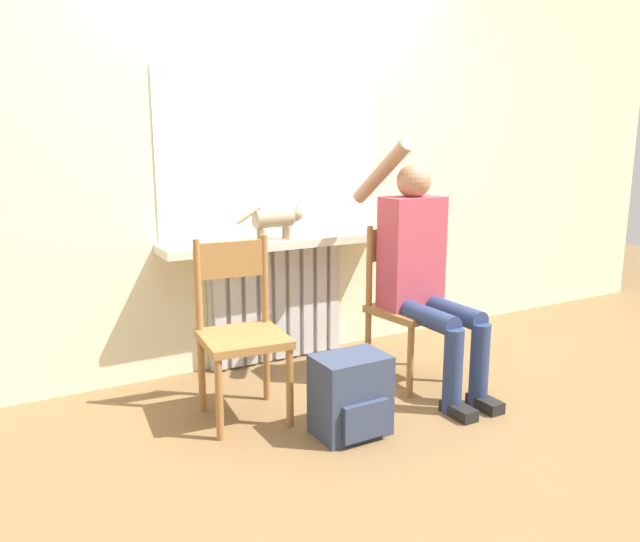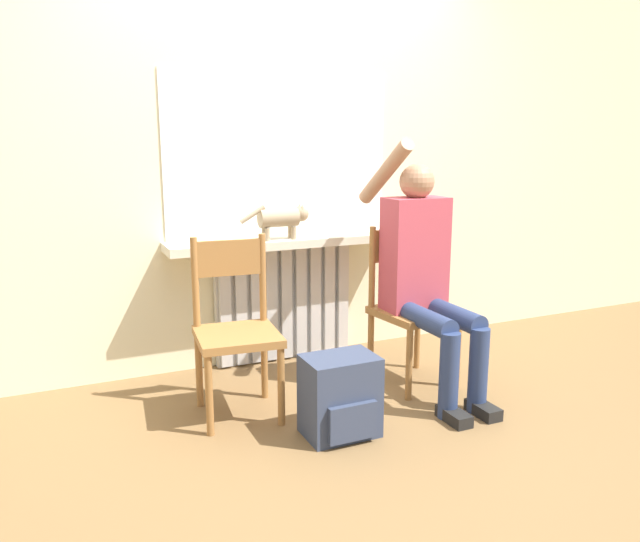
# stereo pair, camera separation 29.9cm
# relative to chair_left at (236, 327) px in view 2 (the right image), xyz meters

# --- Properties ---
(ground_plane) EXTENTS (12.00, 12.00, 0.00)m
(ground_plane) POSITION_rel_chair_left_xyz_m (0.51, -0.50, -0.46)
(ground_plane) COLOR brown
(wall_with_window) EXTENTS (7.00, 0.06, 2.70)m
(wall_with_window) POSITION_rel_chair_left_xyz_m (0.51, 0.73, 0.89)
(wall_with_window) COLOR beige
(wall_with_window) RESTS_ON ground_plane
(radiator) EXTENTS (0.88, 0.08, 0.74)m
(radiator) POSITION_rel_chair_left_xyz_m (0.51, 0.65, -0.08)
(radiator) COLOR silver
(radiator) RESTS_ON ground_plane
(windowsill) EXTENTS (1.48, 0.27, 0.05)m
(windowsill) POSITION_rel_chair_left_xyz_m (0.51, 0.56, 0.31)
(windowsill) COLOR beige
(windowsill) RESTS_ON radiator
(window_glass) EXTENTS (1.42, 0.01, 0.97)m
(window_glass) POSITION_rel_chair_left_xyz_m (0.51, 0.69, 0.82)
(window_glass) COLOR white
(window_glass) RESTS_ON windowsill
(chair_left) EXTENTS (0.44, 0.44, 0.90)m
(chair_left) POSITION_rel_chair_left_xyz_m (0.00, 0.00, 0.00)
(chair_left) COLOR #9E6B38
(chair_left) RESTS_ON ground_plane
(chair_right) EXTENTS (0.44, 0.44, 0.90)m
(chair_right) POSITION_rel_chair_left_xyz_m (1.02, -0.00, 0.00)
(chair_right) COLOR #9E6B38
(chair_right) RESTS_ON ground_plane
(person) EXTENTS (0.36, 1.02, 1.38)m
(person) POSITION_rel_chair_left_xyz_m (1.03, -0.12, 0.23)
(person) COLOR navy
(person) RESTS_ON ground_plane
(cat) EXTENTS (0.43, 0.11, 0.21)m
(cat) POSITION_rel_chair_left_xyz_m (0.45, 0.51, 0.47)
(cat) COLOR #9E896B
(cat) RESTS_ON windowsill
(backpack) EXTENTS (0.34, 0.27, 0.39)m
(backpack) POSITION_rel_chair_left_xyz_m (0.37, -0.44, -0.26)
(backpack) COLOR #333D56
(backpack) RESTS_ON ground_plane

